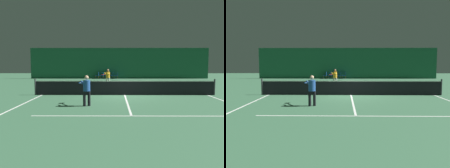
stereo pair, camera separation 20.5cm
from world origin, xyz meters
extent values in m
plane|color=#386647|center=(0.00, 0.00, 0.00)|extent=(60.00, 60.00, 0.00)
cube|color=#1E5B3D|center=(0.00, 15.95, 1.98)|extent=(23.00, 0.12, 3.95)
cube|color=white|center=(0.00, 11.90, 0.00)|extent=(11.00, 0.10, 0.00)
cube|color=white|center=(0.00, 6.40, 0.00)|extent=(8.25, 0.10, 0.00)
cube|color=white|center=(0.00, -6.40, 0.00)|extent=(8.25, 0.10, 0.00)
cube|color=white|center=(-5.50, 0.00, 0.00)|extent=(0.10, 23.80, 0.00)
cube|color=white|center=(5.50, 0.00, 0.00)|extent=(0.10, 23.80, 0.00)
cube|color=white|center=(0.00, 0.00, 0.00)|extent=(0.10, 12.80, 0.00)
cube|color=black|center=(0.00, 0.00, 0.47)|extent=(11.90, 0.02, 0.95)
cube|color=white|center=(0.00, 0.00, 0.92)|extent=(11.90, 0.02, 0.05)
cylinder|color=#333338|center=(-5.95, 0.00, 0.53)|extent=(0.10, 0.10, 1.07)
cylinder|color=#333338|center=(5.95, 0.00, 0.53)|extent=(0.10, 0.10, 1.07)
cylinder|color=black|center=(-2.19, -4.17, 0.38)|extent=(0.19, 0.19, 0.75)
cylinder|color=black|center=(-1.97, -4.08, 0.38)|extent=(0.19, 0.19, 0.75)
cylinder|color=#234C99|center=(-2.08, -4.12, 1.03)|extent=(0.46, 0.46, 0.54)
sphere|color=#DBAD89|center=(-2.08, -4.12, 1.43)|extent=(0.21, 0.21, 0.21)
cylinder|color=#234C99|center=(-2.30, -3.95, 1.15)|extent=(0.28, 0.51, 0.22)
cylinder|color=#234C99|center=(-2.04, -3.84, 1.15)|extent=(0.28, 0.51, 0.22)
cylinder|color=black|center=(-2.33, -3.52, 1.08)|extent=(0.14, 0.29, 0.03)
torus|color=#1951B2|center=(-2.45, -3.24, 1.08)|extent=(0.43, 0.43, 0.03)
cylinder|color=silver|center=(-2.45, -3.24, 1.08)|extent=(0.36, 0.36, 0.00)
cylinder|color=beige|center=(-1.15, 6.10, 0.37)|extent=(0.19, 0.19, 0.75)
cylinder|color=beige|center=(-1.37, 6.20, 0.37)|extent=(0.19, 0.19, 0.75)
cylinder|color=gold|center=(-1.26, 6.15, 1.02)|extent=(0.46, 0.46, 0.54)
sphere|color=#936B4C|center=(-1.26, 6.15, 1.42)|extent=(0.21, 0.21, 0.21)
cylinder|color=gold|center=(-1.23, 5.87, 1.14)|extent=(0.29, 0.51, 0.22)
cylinder|color=gold|center=(-1.48, 5.98, 1.14)|extent=(0.29, 0.51, 0.22)
cylinder|color=black|center=(-1.51, 5.56, 1.07)|extent=(0.15, 0.29, 0.03)
torus|color=red|center=(-1.63, 5.28, 1.07)|extent=(0.43, 0.43, 0.03)
cylinder|color=silver|center=(-1.63, 5.28, 1.07)|extent=(0.36, 0.36, 0.00)
cylinder|color=brown|center=(-3.06, 15.59, 0.20)|extent=(0.03, 0.03, 0.39)
cylinder|color=brown|center=(-3.06, 15.21, 0.20)|extent=(0.03, 0.03, 0.39)
cylinder|color=brown|center=(-2.68, 15.59, 0.20)|extent=(0.03, 0.03, 0.39)
cylinder|color=brown|center=(-2.68, 15.21, 0.20)|extent=(0.03, 0.03, 0.39)
cube|color=#19479E|center=(-2.87, 15.40, 0.41)|extent=(0.44, 0.44, 0.05)
cube|color=#19479E|center=(-2.67, 15.40, 0.64)|extent=(0.04, 0.44, 0.40)
cylinder|color=brown|center=(-2.45, 15.59, 0.20)|extent=(0.03, 0.03, 0.39)
cylinder|color=brown|center=(-2.45, 15.21, 0.20)|extent=(0.03, 0.03, 0.39)
cylinder|color=brown|center=(-2.07, 15.59, 0.20)|extent=(0.03, 0.03, 0.39)
cylinder|color=brown|center=(-2.07, 15.21, 0.20)|extent=(0.03, 0.03, 0.39)
cube|color=#19479E|center=(-2.26, 15.40, 0.41)|extent=(0.44, 0.44, 0.05)
cube|color=#19479E|center=(-2.06, 15.40, 0.64)|extent=(0.04, 0.44, 0.40)
cylinder|color=brown|center=(-1.83, 15.59, 0.20)|extent=(0.03, 0.03, 0.39)
cylinder|color=brown|center=(-1.83, 15.21, 0.20)|extent=(0.03, 0.03, 0.39)
cylinder|color=brown|center=(-1.45, 15.59, 0.20)|extent=(0.03, 0.03, 0.39)
cylinder|color=brown|center=(-1.45, 15.21, 0.20)|extent=(0.03, 0.03, 0.39)
cube|color=#19479E|center=(-1.64, 15.40, 0.41)|extent=(0.44, 0.44, 0.05)
cube|color=#19479E|center=(-1.44, 15.40, 0.64)|extent=(0.04, 0.44, 0.40)
cylinder|color=brown|center=(-1.22, 15.59, 0.20)|extent=(0.03, 0.03, 0.39)
cylinder|color=brown|center=(-1.22, 15.21, 0.20)|extent=(0.03, 0.03, 0.39)
cylinder|color=brown|center=(-0.84, 15.59, 0.20)|extent=(0.03, 0.03, 0.39)
cylinder|color=brown|center=(-0.84, 15.21, 0.20)|extent=(0.03, 0.03, 0.39)
cube|color=#19479E|center=(-1.03, 15.40, 0.41)|extent=(0.44, 0.44, 0.05)
cube|color=#19479E|center=(-0.83, 15.40, 0.64)|extent=(0.04, 0.44, 0.40)
cylinder|color=brown|center=(-0.60, 15.59, 0.20)|extent=(0.03, 0.03, 0.39)
cylinder|color=brown|center=(-0.60, 15.21, 0.20)|extent=(0.03, 0.03, 0.39)
cylinder|color=brown|center=(-0.22, 15.59, 0.20)|extent=(0.03, 0.03, 0.39)
cylinder|color=brown|center=(-0.22, 15.21, 0.20)|extent=(0.03, 0.03, 0.39)
cube|color=#19479E|center=(-0.41, 15.40, 0.41)|extent=(0.44, 0.44, 0.05)
cube|color=#19479E|center=(-0.21, 15.40, 0.64)|extent=(0.04, 0.44, 0.40)
camera|label=1|loc=(-0.73, -16.46, 2.24)|focal=40.00mm
camera|label=2|loc=(-0.53, -16.46, 2.24)|focal=40.00mm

